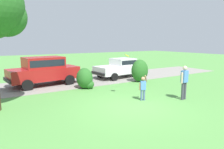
# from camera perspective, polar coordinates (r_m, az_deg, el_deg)

# --- Properties ---
(ground_plane) EXTENTS (80.00, 80.00, 0.00)m
(ground_plane) POSITION_cam_1_polar(r_m,az_deg,el_deg) (9.48, 5.55, -9.05)
(ground_plane) COLOR #518E42
(driveway_strip) EXTENTS (28.00, 4.40, 0.02)m
(driveway_strip) POSITION_cam_1_polar(r_m,az_deg,el_deg) (15.35, -10.43, -2.02)
(driveway_strip) COLOR gray
(driveway_strip) RESTS_ON ground
(shrub_near_tree) EXTENTS (1.01, 1.16, 1.30)m
(shrub_near_tree) POSITION_cam_1_polar(r_m,az_deg,el_deg) (13.10, -7.44, -1.24)
(shrub_near_tree) COLOR #286023
(shrub_near_tree) RESTS_ON ground
(shrub_centre_left) EXTENTS (1.30, 1.08, 1.63)m
(shrub_centre_left) POSITION_cam_1_polar(r_m,az_deg,el_deg) (15.28, 7.67, 1.06)
(shrub_centre_left) COLOR #286023
(shrub_centre_left) RESTS_ON ground
(parked_sedan) EXTENTS (4.53, 2.37, 1.56)m
(parked_sedan) POSITION_cam_1_polar(r_m,az_deg,el_deg) (16.96, 2.44, 2.05)
(parked_sedan) COLOR white
(parked_sedan) RESTS_ON ground
(parked_suv) EXTENTS (4.86, 2.46, 1.92)m
(parked_suv) POSITION_cam_1_polar(r_m,az_deg,el_deg) (14.57, -18.30, 1.32)
(parked_suv) COLOR maroon
(parked_suv) RESTS_ON ground
(child_thrower) EXTENTS (0.48, 0.25, 1.29)m
(child_thrower) POSITION_cam_1_polar(r_m,az_deg,el_deg) (10.45, 8.56, -3.29)
(child_thrower) COLOR #4C608C
(child_thrower) RESTS_ON ground
(frisbee) EXTENTS (0.28, 0.28, 0.21)m
(frisbee) POSITION_cam_1_polar(r_m,az_deg,el_deg) (10.98, 4.19, 5.24)
(frisbee) COLOR yellow
(adult_onlooker) EXTENTS (0.53, 0.26, 1.74)m
(adult_onlooker) POSITION_cam_1_polar(r_m,az_deg,el_deg) (11.07, 19.35, -1.62)
(adult_onlooker) COLOR #3F3F4C
(adult_onlooker) RESTS_ON ground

